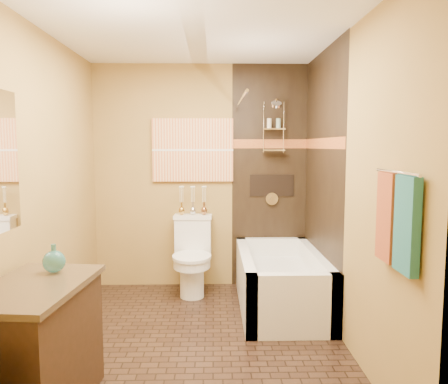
{
  "coord_description": "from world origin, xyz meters",
  "views": [
    {
      "loc": [
        0.14,
        -3.43,
        1.59
      ],
      "look_at": [
        0.23,
        0.4,
        1.19
      ],
      "focal_mm": 35.0,
      "sensor_mm": 36.0,
      "label": 1
    }
  ],
  "objects_px": {
    "toilet": "(192,255)",
    "vanity": "(34,349)",
    "bathtub": "(281,286)",
    "sunset_painting": "(193,150)"
  },
  "relations": [
    {
      "from": "toilet",
      "to": "vanity",
      "type": "height_order",
      "value": "toilet"
    },
    {
      "from": "bathtub",
      "to": "toilet",
      "type": "xyz_separation_m",
      "value": [
        -0.89,
        0.45,
        0.2
      ]
    },
    {
      "from": "bathtub",
      "to": "toilet",
      "type": "distance_m",
      "value": 1.02
    },
    {
      "from": "bathtub",
      "to": "vanity",
      "type": "distance_m",
      "value": 2.41
    },
    {
      "from": "bathtub",
      "to": "vanity",
      "type": "bearing_deg",
      "value": -135.77
    },
    {
      "from": "toilet",
      "to": "vanity",
      "type": "bearing_deg",
      "value": -109.07
    },
    {
      "from": "toilet",
      "to": "sunset_painting",
      "type": "bearing_deg",
      "value": 92.27
    },
    {
      "from": "sunset_painting",
      "to": "vanity",
      "type": "height_order",
      "value": "sunset_painting"
    },
    {
      "from": "bathtub",
      "to": "sunset_painting",
      "type": "bearing_deg",
      "value": 140.89
    },
    {
      "from": "sunset_painting",
      "to": "vanity",
      "type": "xyz_separation_m",
      "value": [
        -0.83,
        -2.4,
        -1.15
      ]
    }
  ]
}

